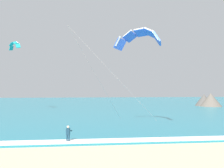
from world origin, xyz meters
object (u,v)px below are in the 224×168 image
Objects in this scene: surfboard at (68,143)px; kitesurfer at (68,134)px; kite_distant at (14,45)px; kite_primary at (139,37)px.

surfboard is 0.91m from kitesurfer.
kite_distant is at bearing 112.84° from kitesurfer.
kite_distant reaches higher than kitesurfer.
kitesurfer reaches higher than surfboard.
kitesurfer is 0.14× the size of kite_primary.
kite_primary is at bearing -47.80° from kite_distant.
kite_distant is (-13.93, 33.06, 14.10)m from kitesurfer.
surfboard is 0.33× the size of kite_distant.
kite_primary reaches higher than surfboard.
kite_distant reaches higher than surfboard.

